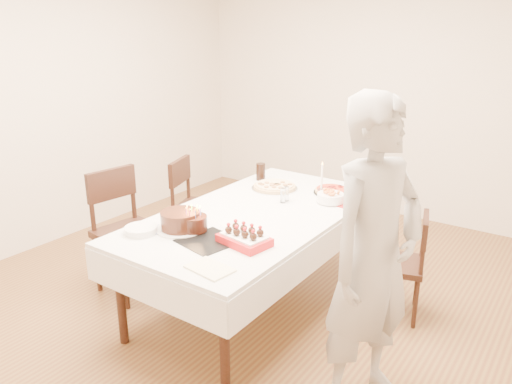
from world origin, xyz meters
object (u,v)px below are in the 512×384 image
Objects in this scene: pizza_white at (274,186)px; pasta_bowl at (330,198)px; strawberry_box at (244,238)px; taper_candle at (322,178)px; cola_glass at (261,172)px; birthday_cake at (194,219)px; chair_right_savory at (396,264)px; pizza_pepperoni at (332,191)px; dining_table at (256,258)px; person at (373,259)px; chair_left_dessert at (130,233)px; layer_cake at (180,221)px; chair_left_savory at (201,208)px.

pizza_white is 0.54m from pasta_bowl.
strawberry_box reaches higher than pasta_bowl.
taper_candle is 0.64m from cola_glass.
taper_candle reaches higher than birthday_cake.
pizza_pepperoni is at bearing 143.42° from chair_right_savory.
cola_glass is (-0.69, -0.03, 0.05)m from pizza_pepperoni.
pizza_white is at bearing -166.92° from taper_candle.
dining_table is at bearing 117.57° from strawberry_box.
cola_glass is (-0.43, 0.69, 0.45)m from dining_table.
person reaches higher than chair_right_savory.
dining_table is 10.37× the size of pasta_bowl.
chair_left_dessert reaches higher than birthday_cake.
strawberry_box is at bearing 108.89° from person.
taper_candle reaches higher than cola_glass.
pasta_bowl is at bearing -3.80° from pizza_white.
pasta_bowl is at bearing 65.22° from birthday_cake.
dining_table is 0.70m from pizza_white.
birthday_cake is at bearing 15.87° from layer_cake.
pasta_bowl reaches higher than dining_table.
dining_table is at bearing -109.72° from pizza_pepperoni.
birthday_cake is (-1.23, -0.04, -0.04)m from person.
layer_cake is at bearing -154.46° from chair_right_savory.
chair_left_savory is at bearing -166.51° from pizza_pepperoni.
pizza_white is at bearing 69.78° from person.
birthday_cake reaches higher than chair_left_savory.
taper_candle is 0.85× the size of layer_cake.
taper_candle reaches higher than strawberry_box.
strawberry_box is (-0.84, -0.01, -0.09)m from person.
dining_table is 1.31m from person.
pasta_bowl is at bearing 61.55° from layer_cake.
birthday_cake is (-0.48, -1.04, 0.05)m from pasta_bowl.
cola_glass is (-0.78, 0.19, 0.03)m from pasta_bowl.
chair_left_dessert reaches higher than chair_left_savory.
chair_right_savory is 0.69m from pasta_bowl.
strawberry_box is (0.69, -1.19, -0.04)m from cola_glass.
layer_cake is 1.89× the size of birthday_cake.
taper_candle is 1.27m from layer_cake.
layer_cake is at bearing 106.79° from chair_left_savory.
layer_cake is at bearing -92.01° from pizza_white.
person is 1.66m from pizza_white.
strawberry_box reaches higher than chair_right_savory.
person reaches higher than layer_cake.
cola_glass is at bearing 154.44° from chair_right_savory.
chair_left_savory is at bearing -171.61° from pizza_white.
chair_left_dessert is 3.55× the size of taper_candle.
birthday_cake is at bearing 111.21° from chair_left_savory.
chair_left_savory is 1.26m from pizza_pepperoni.
dining_table is at bearing 136.65° from chair_left_savory.
pasta_bowl is 0.62× the size of layer_cake.
pizza_pepperoni is (-0.85, 1.21, -0.11)m from person.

